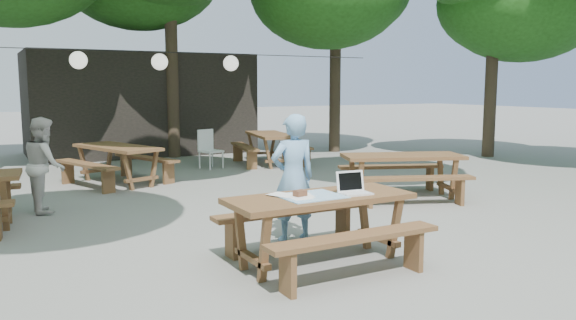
{
  "coord_description": "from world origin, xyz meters",
  "views": [
    {
      "loc": [
        -3.57,
        -5.61,
        1.91
      ],
      "look_at": [
        -0.44,
        0.06,
        1.05
      ],
      "focal_mm": 35.0,
      "sensor_mm": 36.0,
      "label": 1
    }
  ],
  "objects_px": {
    "plastic_chair": "(211,157)",
    "second_person": "(44,165)",
    "main_picnic_table": "(320,229)",
    "woman": "(293,178)"
  },
  "relations": [
    {
      "from": "plastic_chair",
      "to": "second_person",
      "type": "bearing_deg",
      "value": -159.45
    },
    {
      "from": "main_picnic_table",
      "to": "second_person",
      "type": "xyz_separation_m",
      "value": [
        -2.3,
        4.17,
        0.34
      ]
    },
    {
      "from": "main_picnic_table",
      "to": "woman",
      "type": "height_order",
      "value": "woman"
    },
    {
      "from": "woman",
      "to": "second_person",
      "type": "bearing_deg",
      "value": -45.79
    },
    {
      "from": "second_person",
      "to": "woman",
      "type": "bearing_deg",
      "value": -142.15
    },
    {
      "from": "main_picnic_table",
      "to": "plastic_chair",
      "type": "bearing_deg",
      "value": 77.93
    },
    {
      "from": "woman",
      "to": "plastic_chair",
      "type": "xyz_separation_m",
      "value": [
        1.33,
        6.24,
        -0.53
      ]
    },
    {
      "from": "woman",
      "to": "plastic_chair",
      "type": "height_order",
      "value": "woman"
    },
    {
      "from": "main_picnic_table",
      "to": "woman",
      "type": "relative_size",
      "value": 1.27
    },
    {
      "from": "second_person",
      "to": "plastic_chair",
      "type": "xyz_separation_m",
      "value": [
        3.84,
        3.03,
        -0.47
      ]
    }
  ]
}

